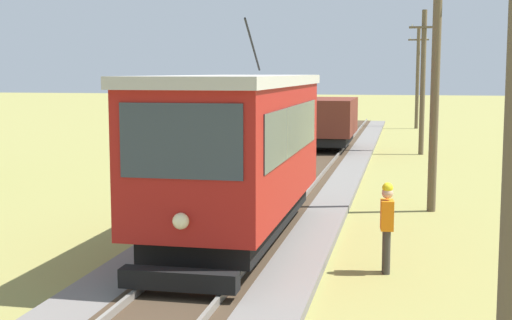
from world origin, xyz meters
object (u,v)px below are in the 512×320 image
at_px(red_tram, 237,150).
at_px(utility_pole_mid, 435,78).
at_px(utility_pole_distant, 418,77).
at_px(utility_pole_far, 423,81).
at_px(freight_car, 329,121).
at_px(gravel_pile, 232,133).
at_px(second_worker, 387,223).

distance_m(red_tram, utility_pole_mid, 6.87).
bearing_deg(utility_pole_distant, utility_pole_far, -90.00).
height_order(freight_car, gravel_pile, freight_car).
distance_m(utility_pole_distant, gravel_pile, 17.18).
relative_size(red_tram, utility_pole_distant, 1.23).
relative_size(red_tram, gravel_pile, 2.83).
bearing_deg(red_tram, second_worker, -21.88).
relative_size(utility_pole_distant, second_worker, 3.88).
xyz_separation_m(utility_pole_distant, second_worker, (-1.08, -36.83, -2.58)).
bearing_deg(gravel_pile, freight_car, -24.22).
distance_m(freight_car, utility_pole_mid, 14.99).
xyz_separation_m(freight_car, second_worker, (3.29, -20.58, -0.57)).
distance_m(red_tram, utility_pole_distant, 35.80).
height_order(freight_car, second_worker, freight_car).
distance_m(red_tram, second_worker, 3.74).
relative_size(red_tram, second_worker, 4.79).
xyz_separation_m(utility_pole_far, second_worker, (-1.08, -20.96, -2.51)).
height_order(red_tram, utility_pole_mid, utility_pole_mid).
bearing_deg(utility_pole_mid, second_worker, -99.55).
bearing_deg(red_tram, utility_pole_far, 77.49).
height_order(red_tram, utility_pole_far, utility_pole_far).
xyz_separation_m(utility_pole_mid, utility_pole_distant, (0.00, 30.42, -0.17)).
height_order(utility_pole_mid, gravel_pile, utility_pole_mid).
xyz_separation_m(red_tram, gravel_pile, (-5.44, 21.70, -1.53)).
height_order(utility_pole_distant, gravel_pile, utility_pole_distant).
distance_m(utility_pole_mid, utility_pole_far, 14.56).
bearing_deg(red_tram, utility_pole_mid, 49.40).
relative_size(red_tram, freight_car, 1.64).
bearing_deg(utility_pole_far, gravel_pile, 168.12).
xyz_separation_m(freight_car, utility_pole_distant, (4.36, 16.25, 2.00)).
distance_m(freight_car, utility_pole_far, 4.79).
bearing_deg(utility_pole_far, utility_pole_distant, 90.00).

